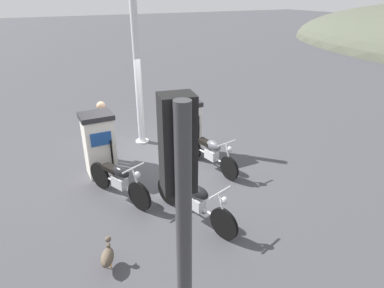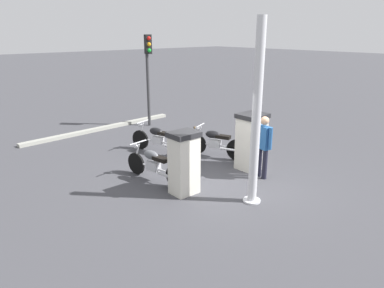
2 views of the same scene
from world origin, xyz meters
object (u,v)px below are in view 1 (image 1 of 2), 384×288
object	(u,v)px
motorcycle_near_pump	(119,180)
fuel_pump_far	(188,128)
motorcycle_far_pump	(211,152)
canopy_support_pole	(138,79)
fuel_pump_near	(99,144)
attendant_person	(104,128)
wandering_duck	(107,256)
motorcycle_extra	(195,200)
roadside_traffic_light	(181,238)

from	to	relation	value
motorcycle_near_pump	fuel_pump_far	bearing A→B (deg)	119.37
motorcycle_far_pump	canopy_support_pole	world-z (taller)	canopy_support_pole
fuel_pump_near	canopy_support_pole	size ratio (longest dim) A/B	0.39
attendant_person	wandering_duck	distance (m)	4.05
motorcycle_extra	canopy_support_pole	size ratio (longest dim) A/B	0.52
fuel_pump_near	wandering_duck	xyz separation A→B (m)	(3.23, -0.72, -0.56)
motorcycle_near_pump	motorcycle_far_pump	bearing A→B (deg)	95.88
wandering_duck	attendant_person	bearing A→B (deg)	165.48
motorcycle_extra	motorcycle_near_pump	bearing A→B (deg)	-143.00
motorcycle_far_pump	motorcycle_extra	xyz separation A→B (m)	(1.70, -1.38, 0.00)
fuel_pump_far	wandering_duck	size ratio (longest dim) A/B	3.02
fuel_pump_far	motorcycle_far_pump	size ratio (longest dim) A/B	0.75
fuel_pump_near	motorcycle_near_pump	size ratio (longest dim) A/B	0.86
motorcycle_far_pump	roadside_traffic_light	distance (m)	5.96
fuel_pump_near	attendant_person	xyz separation A→B (m)	(-0.63, 0.28, 0.15)
fuel_pump_far	wandering_duck	bearing A→B (deg)	-44.24
fuel_pump_near	fuel_pump_far	world-z (taller)	fuel_pump_near
motorcycle_extra	canopy_support_pole	xyz separation A→B (m)	(-4.13, 0.39, 1.47)
wandering_duck	fuel_pump_far	bearing A→B (deg)	135.76
fuel_pump_far	canopy_support_pole	xyz separation A→B (m)	(-1.36, -0.87, 1.16)
roadside_traffic_light	canopy_support_pole	xyz separation A→B (m)	(-7.10, 2.12, -0.53)
roadside_traffic_light	wandering_duck	bearing A→B (deg)	-176.69
fuel_pump_far	attendant_person	bearing A→B (deg)	-106.39
motorcycle_near_pump	roadside_traffic_light	xyz separation A→B (m)	(4.42, -0.64, 1.99)
fuel_pump_near	canopy_support_pole	xyz separation A→B (m)	(-1.36, 1.55, 1.13)
fuel_pump_near	roadside_traffic_light	size ratio (longest dim) A/B	0.44
canopy_support_pole	roadside_traffic_light	bearing A→B (deg)	-16.65
motorcycle_far_pump	motorcycle_extra	world-z (taller)	motorcycle_extra
motorcycle_far_pump	roadside_traffic_light	bearing A→B (deg)	-33.68
motorcycle_near_pump	canopy_support_pole	size ratio (longest dim) A/B	0.46
motorcycle_far_pump	attendant_person	distance (m)	2.87
motorcycle_near_pump	attendant_person	bearing A→B (deg)	173.79
fuel_pump_far	wandering_duck	distance (m)	4.53
fuel_pump_far	motorcycle_near_pump	xyz separation A→B (m)	(1.33, -2.36, -0.30)
canopy_support_pole	motorcycle_extra	bearing A→B (deg)	-5.41
fuel_pump_far	roadside_traffic_light	world-z (taller)	roadside_traffic_light
attendant_person	wandering_duck	world-z (taller)	attendant_person
fuel_pump_near	wandering_duck	bearing A→B (deg)	-12.54
wandering_duck	roadside_traffic_light	world-z (taller)	roadside_traffic_light
fuel_pump_far	canopy_support_pole	size ratio (longest dim) A/B	0.38
fuel_pump_near	motorcycle_far_pump	bearing A→B (deg)	67.15
motorcycle_near_pump	wandering_duck	size ratio (longest dim) A/B	3.67
motorcycle_extra	attendant_person	xyz separation A→B (m)	(-3.41, -0.88, 0.49)
fuel_pump_far	attendant_person	size ratio (longest dim) A/B	0.92
roadside_traffic_light	fuel_pump_far	bearing A→B (deg)	152.45
fuel_pump_near	fuel_pump_far	size ratio (longest dim) A/B	1.04
motorcycle_near_pump	motorcycle_extra	world-z (taller)	motorcycle_near_pump
wandering_duck	fuel_pump_near	bearing A→B (deg)	167.46
motorcycle_near_pump	roadside_traffic_light	distance (m)	4.89
fuel_pump_near	attendant_person	size ratio (longest dim) A/B	0.95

